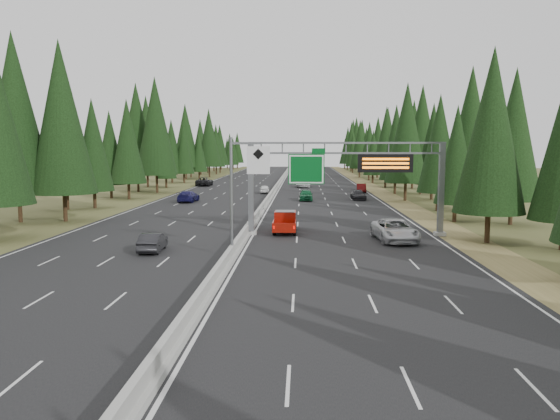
{
  "coord_description": "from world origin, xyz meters",
  "views": [
    {
      "loc": [
        4.66,
        -10.65,
        7.33
      ],
      "look_at": [
        3.41,
        20.0,
        3.87
      ],
      "focal_mm": 35.0,
      "sensor_mm": 36.0,
      "label": 1
    }
  ],
  "objects": [
    {
      "name": "car_ahead_dkred",
      "position": [
        14.5,
        80.26,
        0.8
      ],
      "size": [
        1.85,
        4.48,
        1.44
      ],
      "primitive_type": "imported",
      "rotation": [
        0.0,
        0.0,
        -0.07
      ],
      "color": "#4D0B0B",
      "rests_on": "road"
    },
    {
      "name": "car_onc_near",
      "position": [
        -5.92,
        27.09,
        0.75
      ],
      "size": [
        1.64,
        4.12,
        1.33
      ],
      "primitive_type": "imported",
      "rotation": [
        0.0,
        0.0,
        3.2
      ],
      "color": "black",
      "rests_on": "road"
    },
    {
      "name": "red_pickup",
      "position": [
        3.18,
        36.64,
        1.07
      ],
      "size": [
        1.95,
        5.46,
        1.78
      ],
      "color": "black",
      "rests_on": "road"
    },
    {
      "name": "median_barrier",
      "position": [
        0.0,
        80.0,
        0.41
      ],
      "size": [
        0.7,
        260.0,
        0.85
      ],
      "color": "#979792",
      "rests_on": "road"
    },
    {
      "name": "car_ahead_green",
      "position": [
        5.2,
        65.75,
        0.87
      ],
      "size": [
        1.9,
        4.63,
        1.57
      ],
      "primitive_type": "imported",
      "rotation": [
        0.0,
        0.0,
        -0.01
      ],
      "color": "#155B32",
      "rests_on": "road"
    },
    {
      "name": "car_ahead_dkgrey",
      "position": [
        12.65,
        67.17,
        0.74
      ],
      "size": [
        2.08,
        4.64,
        1.32
      ],
      "primitive_type": "imported",
      "rotation": [
        0.0,
        0.0,
        0.05
      ],
      "color": "black",
      "rests_on": "road"
    },
    {
      "name": "tree_row_left",
      "position": [
        -22.03,
        65.78,
        9.16
      ],
      "size": [
        12.06,
        243.46,
        18.99
      ],
      "color": "black",
      "rests_on": "ground"
    },
    {
      "name": "car_ahead_white",
      "position": [
        4.91,
        92.07,
        0.88
      ],
      "size": [
        2.92,
        5.85,
        1.59
      ],
      "primitive_type": "imported",
      "rotation": [
        0.0,
        0.0,
        -0.05
      ],
      "color": "white",
      "rests_on": "road"
    },
    {
      "name": "shoulder_right",
      "position": [
        17.8,
        80.0,
        0.03
      ],
      "size": [
        3.6,
        260.0,
        0.06
      ],
      "primitive_type": "cube",
      "color": "olive",
      "rests_on": "ground"
    },
    {
      "name": "tree_row_right",
      "position": [
        22.3,
        75.13,
        9.0
      ],
      "size": [
        11.8,
        242.54,
        18.49
      ],
      "color": "black",
      "rests_on": "ground"
    },
    {
      "name": "hov_sign_pole",
      "position": [
        0.58,
        24.97,
        4.72
      ],
      "size": [
        2.8,
        0.5,
        8.0
      ],
      "color": "slate",
      "rests_on": "road"
    },
    {
      "name": "silver_minivan",
      "position": [
        11.98,
        32.18,
        0.93
      ],
      "size": [
        3.36,
        6.36,
        1.71
      ],
      "primitive_type": "imported",
      "rotation": [
        0.0,
        0.0,
        0.09
      ],
      "color": "silver",
      "rests_on": "road"
    },
    {
      "name": "car_onc_white",
      "position": [
        -1.5,
        78.06,
        0.74
      ],
      "size": [
        1.91,
        4.01,
        1.32
      ],
      "primitive_type": "imported",
      "rotation": [
        0.0,
        0.0,
        3.23
      ],
      "color": "white",
      "rests_on": "road"
    },
    {
      "name": "road",
      "position": [
        0.0,
        80.0,
        0.04
      ],
      "size": [
        32.0,
        260.0,
        0.08
      ],
      "primitive_type": "cube",
      "color": "black",
      "rests_on": "ground"
    },
    {
      "name": "shoulder_left",
      "position": [
        -17.8,
        80.0,
        0.03
      ],
      "size": [
        3.6,
        260.0,
        0.06
      ],
      "primitive_type": "cube",
      "color": "#4A4F25",
      "rests_on": "ground"
    },
    {
      "name": "car_onc_far",
      "position": [
        -14.5,
        95.4,
        0.9
      ],
      "size": [
        2.75,
        5.94,
        1.65
      ],
      "primitive_type": "imported",
      "rotation": [
        0.0,
        0.0,
        3.14
      ],
      "color": "black",
      "rests_on": "road"
    },
    {
      "name": "car_onc_blue",
      "position": [
        -10.9,
        62.98,
        0.84
      ],
      "size": [
        2.42,
        5.38,
        1.53
      ],
      "primitive_type": "imported",
      "rotation": [
        0.0,
        0.0,
        3.09
      ],
      "color": "#17164D",
      "rests_on": "road"
    },
    {
      "name": "sign_gantry",
      "position": [
        8.92,
        34.88,
        5.27
      ],
      "size": [
        16.75,
        0.98,
        7.8
      ],
      "color": "slate",
      "rests_on": "road"
    },
    {
      "name": "car_ahead_far",
      "position": [
        2.3,
        145.82,
        0.88
      ],
      "size": [
        2.31,
        4.86,
        1.6
      ],
      "primitive_type": "imported",
      "rotation": [
        0.0,
        0.0,
        0.09
      ],
      "color": "black",
      "rests_on": "road"
    }
  ]
}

